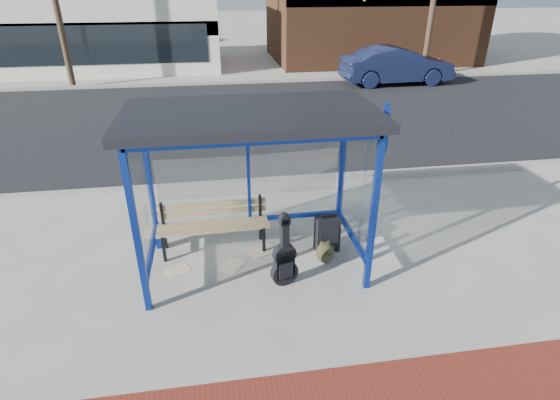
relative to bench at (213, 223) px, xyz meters
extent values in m
plane|color=#B2ADA0|center=(0.60, -0.61, -0.47)|extent=(120.00, 120.00, 0.00)
cube|color=gray|center=(0.60, 2.29, -0.41)|extent=(60.00, 0.25, 0.12)
cube|color=black|center=(0.60, 7.39, -0.46)|extent=(60.00, 10.00, 0.00)
cube|color=gray|center=(0.60, 12.49, -0.41)|extent=(60.00, 0.25, 0.12)
cube|color=#B2ADA0|center=(0.60, 14.39, -0.46)|extent=(60.00, 4.00, 0.01)
cube|color=navy|center=(-0.90, -1.36, 0.68)|extent=(0.08, 0.08, 2.30)
cube|color=navy|center=(2.10, -1.36, 0.68)|extent=(0.08, 0.08, 2.30)
cube|color=navy|center=(-0.90, 0.14, 0.68)|extent=(0.08, 0.08, 2.30)
cube|color=navy|center=(2.10, 0.14, 0.68)|extent=(0.08, 0.08, 2.30)
cube|color=navy|center=(0.60, 0.14, 1.79)|extent=(3.00, 0.08, 0.08)
cube|color=navy|center=(0.60, -1.36, 1.79)|extent=(3.00, 0.08, 0.08)
cube|color=navy|center=(-0.90, -0.61, 1.79)|extent=(0.08, 1.50, 0.08)
cube|color=navy|center=(2.10, -0.61, 1.79)|extent=(0.08, 1.50, 0.08)
cube|color=navy|center=(0.60, 0.14, -0.07)|extent=(3.00, 0.08, 0.06)
cube|color=navy|center=(-0.90, -0.61, -0.07)|extent=(0.08, 1.50, 0.06)
cube|color=navy|center=(2.10, -0.61, -0.07)|extent=(0.08, 1.50, 0.06)
cube|color=navy|center=(0.60, 0.14, 0.88)|extent=(0.05, 0.05, 1.90)
cube|color=silver|center=(0.60, 0.14, 0.84)|extent=(2.84, 0.01, 1.82)
cube|color=silver|center=(-0.90, -0.61, 0.84)|extent=(0.02, 1.34, 1.82)
cube|color=silver|center=(2.10, -0.61, 0.84)|extent=(0.02, 1.34, 1.82)
cube|color=black|center=(0.60, -0.61, 1.89)|extent=(3.30, 1.80, 0.12)
cube|color=silver|center=(-8.40, 17.39, 1.53)|extent=(18.00, 6.00, 4.00)
cube|color=black|center=(-8.40, 14.37, 0.93)|extent=(17.00, 0.04, 1.60)
cylinder|color=#4C3826|center=(-2.40, 21.39, 2.03)|extent=(0.36, 0.36, 5.00)
cylinder|color=#4C3826|center=(13.10, 21.39, 2.03)|extent=(0.36, 0.36, 5.00)
cube|color=black|center=(-0.77, -0.27, -0.25)|extent=(0.05, 0.05, 0.44)
cube|color=black|center=(-0.78, 0.11, -0.05)|extent=(0.05, 0.05, 0.82)
cube|color=black|center=(-0.77, -0.08, -0.25)|extent=(0.06, 0.39, 0.05)
cube|color=black|center=(0.78, -0.23, -0.25)|extent=(0.05, 0.05, 0.44)
cube|color=black|center=(0.77, 0.15, -0.05)|extent=(0.05, 0.05, 0.82)
cube|color=black|center=(0.78, -0.04, -0.25)|extent=(0.06, 0.39, 0.05)
cube|color=tan|center=(0.01, -0.22, -0.03)|extent=(1.74, 0.13, 0.03)
cube|color=tan|center=(0.00, -0.11, -0.03)|extent=(1.74, 0.13, 0.03)
cube|color=tan|center=(0.00, -0.01, -0.03)|extent=(1.74, 0.13, 0.03)
cube|color=tan|center=(0.00, 0.10, -0.03)|extent=(1.74, 0.13, 0.03)
cube|color=tan|center=(0.00, 0.14, 0.12)|extent=(1.74, 0.07, 0.10)
cube|color=tan|center=(0.00, 0.14, 0.25)|extent=(1.74, 0.07, 0.10)
cylinder|color=black|center=(0.97, -1.11, -0.27)|extent=(0.41, 0.21, 0.39)
cylinder|color=black|center=(0.97, -1.11, 0.04)|extent=(0.35, 0.19, 0.33)
cube|color=black|center=(0.97, -1.11, -0.12)|extent=(0.30, 0.18, 0.47)
cube|color=black|center=(0.97, -1.11, 0.36)|extent=(0.12, 0.12, 0.47)
cube|color=black|center=(0.97, -1.11, 0.56)|extent=(0.16, 0.13, 0.09)
cube|color=black|center=(1.78, -0.34, -0.16)|extent=(0.38, 0.25, 0.58)
cylinder|color=black|center=(1.64, -0.35, -0.44)|extent=(0.06, 0.21, 0.05)
cylinder|color=black|center=(1.92, -0.33, -0.44)|extent=(0.06, 0.21, 0.05)
cube|color=black|center=(1.78, -0.34, 0.16)|extent=(0.24, 0.06, 0.04)
cube|color=black|center=(1.79, -0.46, -0.15)|extent=(0.30, 0.03, 0.32)
ellipsoid|color=#2B2A18|center=(1.68, -0.66, -0.30)|extent=(0.29, 0.22, 0.33)
ellipsoid|color=#2B2A18|center=(1.67, -0.76, -0.35)|extent=(0.17, 0.12, 0.17)
cube|color=#2B2A18|center=(1.68, -0.64, -0.15)|extent=(0.09, 0.04, 0.03)
cube|color=navy|center=(2.40, -0.70, 0.77)|extent=(0.10, 0.10, 2.47)
cube|color=navy|center=(2.44, -0.72, 1.59)|extent=(0.15, 0.29, 0.46)
cube|color=white|center=(-0.57, -0.55, -0.46)|extent=(0.43, 0.40, 0.01)
cube|color=white|center=(0.24, -0.56, -0.46)|extent=(0.44, 0.46, 0.01)
cube|color=white|center=(0.74, -0.21, -0.46)|extent=(0.52, 0.47, 0.01)
imported|color=#192146|center=(7.70, 11.40, 0.28)|extent=(4.57, 1.72, 1.49)
cylinder|color=red|center=(10.66, 13.44, -0.20)|extent=(0.18, 0.18, 0.53)
sphere|color=red|center=(10.66, 13.44, 0.09)|extent=(0.19, 0.19, 0.19)
cylinder|color=red|center=(10.66, 13.44, -0.11)|extent=(0.30, 0.17, 0.09)
camera|label=1|loc=(0.13, -6.10, 3.45)|focal=28.00mm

